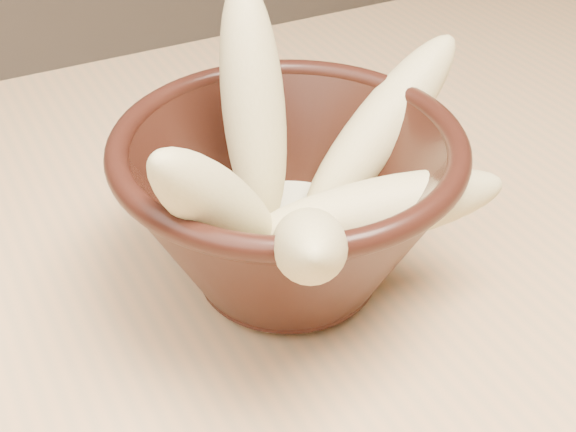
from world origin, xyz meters
name	(u,v)px	position (x,y,z in m)	size (l,w,h in m)	color
table	(501,318)	(0.00, 0.00, 0.67)	(1.20, 0.80, 0.75)	tan
bowl	(288,203)	(-0.16, 0.03, 0.81)	(0.20, 0.20, 0.11)	black
milk_puddle	(288,240)	(-0.16, 0.03, 0.79)	(0.11, 0.11, 0.02)	#F3EEC4
banana_upright	(253,106)	(-0.17, 0.06, 0.86)	(0.04, 0.04, 0.15)	tan
banana_left	(220,208)	(-0.22, 0.00, 0.84)	(0.04, 0.04, 0.14)	tan
banana_right	(381,127)	(-0.09, 0.05, 0.83)	(0.04, 0.04, 0.15)	tan
banana_across	(376,211)	(-0.13, -0.01, 0.82)	(0.04, 0.04, 0.15)	tan
banana_front	(309,245)	(-0.19, -0.04, 0.84)	(0.04, 0.04, 0.16)	tan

